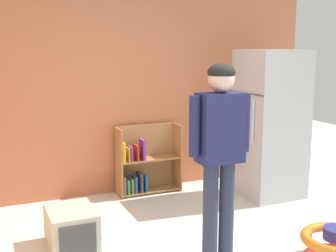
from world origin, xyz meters
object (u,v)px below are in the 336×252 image
object	(u,v)px
standing_person	(220,143)
refrigerator	(270,124)
bookshelf	(143,164)
pet_carrier	(72,228)

from	to	relation	value
standing_person	refrigerator	bearing A→B (deg)	40.51
bookshelf	standing_person	bearing A→B (deg)	-90.72
bookshelf	pet_carrier	size ratio (longest dim) A/B	1.54
bookshelf	standing_person	distance (m)	2.01
standing_person	pet_carrier	world-z (taller)	standing_person
standing_person	pet_carrier	size ratio (longest dim) A/B	3.06
pet_carrier	bookshelf	bearing A→B (deg)	45.87
bookshelf	refrigerator	bearing A→B (deg)	-26.81
refrigerator	pet_carrier	xyz separation A→B (m)	(-2.53, -0.48, -0.71)
refrigerator	bookshelf	world-z (taller)	refrigerator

